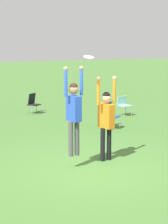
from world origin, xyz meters
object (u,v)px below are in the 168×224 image
person_jumping (74,109)px  camping_chair_2 (124,104)px  person_defending (106,116)px  camping_chair_1 (33,102)px  camping_chair_0 (110,113)px  frisbee (89,57)px

person_jumping → camping_chair_2: 7.44m
person_defending → camping_chair_1: person_defending is taller
camping_chair_0 → camping_chair_1: (-1.01, 4.34, -0.05)m
person_jumping → camping_chair_0: bearing=-51.4°
camping_chair_1 → camping_chair_2: 4.04m
person_jumping → camping_chair_1: person_jumping is taller
person_defending → camping_chair_1: (1.46, 7.45, -0.68)m
person_jumping → camping_chair_1: (2.48, 7.51, -0.97)m
person_jumping → camping_chair_1: 7.97m
camping_chair_0 → camping_chair_1: bearing=-105.1°
camping_chair_1 → frisbee: bearing=45.2°
person_defending → camping_chair_0: (2.46, 3.11, -0.63)m
person_defending → camping_chair_0: size_ratio=2.33×
camping_chair_0 → camping_chair_1: 4.45m
person_jumping → person_defending: (1.02, 0.07, -0.30)m
person_defending → frisbee: frisbee is taller
person_defending → frisbee: (-0.66, -0.17, 1.53)m
person_jumping → person_defending: person_jumping is taller
person_defending → camping_chair_2: person_defending is taller
person_jumping → camping_chair_2: size_ratio=2.62×
camping_chair_1 → camping_chair_2: bearing=109.9°
person_defending → camping_chair_2: size_ratio=2.65×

